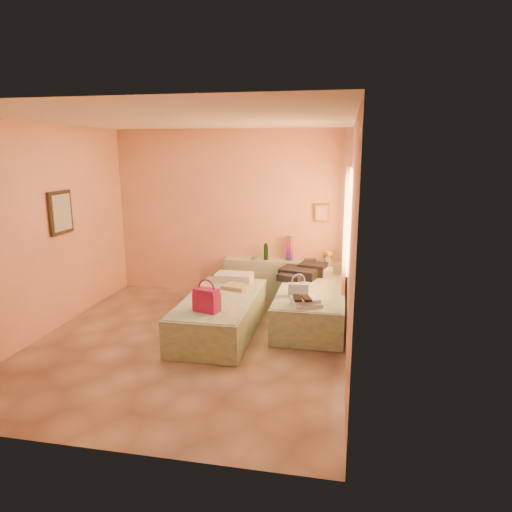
# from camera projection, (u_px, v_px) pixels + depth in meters

# --- Properties ---
(ground) EXTENTS (4.50, 4.50, 0.00)m
(ground) POSITION_uv_depth(u_px,v_px,m) (190.00, 342.00, 5.95)
(ground) COLOR tan
(ground) RESTS_ON ground
(room_walls) EXTENTS (4.02, 4.51, 2.81)m
(room_walls) POSITION_uv_depth(u_px,v_px,m) (214.00, 201.00, 6.06)
(room_walls) COLOR #F7AD84
(room_walls) RESTS_ON ground
(headboard_ledge) EXTENTS (2.05, 0.30, 0.65)m
(headboard_ledge) POSITION_uv_depth(u_px,v_px,m) (285.00, 279.00, 7.71)
(headboard_ledge) COLOR #A7B796
(headboard_ledge) RESTS_ON ground
(bed_left) EXTENTS (0.90, 2.00, 0.50)m
(bed_left) POSITION_uv_depth(u_px,v_px,m) (221.00, 314.00, 6.25)
(bed_left) COLOR beige
(bed_left) RESTS_ON ground
(bed_right) EXTENTS (0.90, 2.00, 0.50)m
(bed_right) POSITION_uv_depth(u_px,v_px,m) (311.00, 305.00, 6.62)
(bed_right) COLOR beige
(bed_right) RESTS_ON ground
(water_bottle) EXTENTS (0.08, 0.08, 0.27)m
(water_bottle) POSITION_uv_depth(u_px,v_px,m) (266.00, 252.00, 7.67)
(water_bottle) COLOR #163D1A
(water_bottle) RESTS_ON headboard_ledge
(rainbow_box) EXTENTS (0.11, 0.11, 0.40)m
(rainbow_box) POSITION_uv_depth(u_px,v_px,m) (289.00, 248.00, 7.60)
(rainbow_box) COLOR #B5164C
(rainbow_box) RESTS_ON headboard_ledge
(small_dish) EXTENTS (0.15, 0.15, 0.03)m
(small_dish) POSITION_uv_depth(u_px,v_px,m) (255.00, 259.00, 7.69)
(small_dish) COLOR #519571
(small_dish) RESTS_ON headboard_ledge
(green_book) EXTENTS (0.19, 0.14, 0.03)m
(green_book) POSITION_uv_depth(u_px,v_px,m) (310.00, 260.00, 7.60)
(green_book) COLOR #224128
(green_book) RESTS_ON headboard_ledge
(flower_vase) EXTENTS (0.23, 0.23, 0.23)m
(flower_vase) POSITION_uv_depth(u_px,v_px,m) (328.00, 255.00, 7.49)
(flower_vase) COLOR silver
(flower_vase) RESTS_ON headboard_ledge
(magenta_handbag) EXTENTS (0.35, 0.26, 0.29)m
(magenta_handbag) POSITION_uv_depth(u_px,v_px,m) (207.00, 300.00, 5.61)
(magenta_handbag) COLOR #B5164C
(magenta_handbag) RESTS_ON bed_left
(khaki_garment) EXTENTS (0.40, 0.35, 0.06)m
(khaki_garment) POSITION_uv_depth(u_px,v_px,m) (236.00, 287.00, 6.56)
(khaki_garment) COLOR tan
(khaki_garment) RESTS_ON bed_left
(clothes_pile) EXTENTS (0.75, 0.75, 0.18)m
(clothes_pile) POSITION_uv_depth(u_px,v_px,m) (302.00, 272.00, 7.15)
(clothes_pile) COLOR black
(clothes_pile) RESTS_ON bed_right
(blue_handbag) EXTENTS (0.29, 0.16, 0.18)m
(blue_handbag) POSITION_uv_depth(u_px,v_px,m) (298.00, 290.00, 6.22)
(blue_handbag) COLOR #42529F
(blue_handbag) RESTS_ON bed_right
(towel_stack) EXTENTS (0.44, 0.42, 0.10)m
(towel_stack) POSITION_uv_depth(u_px,v_px,m) (306.00, 302.00, 5.83)
(towel_stack) COLOR silver
(towel_stack) RESTS_ON bed_right
(sandal_pair) EXTENTS (0.24, 0.28, 0.03)m
(sandal_pair) POSITION_uv_depth(u_px,v_px,m) (302.00, 298.00, 5.78)
(sandal_pair) COLOR black
(sandal_pair) RESTS_ON towel_stack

